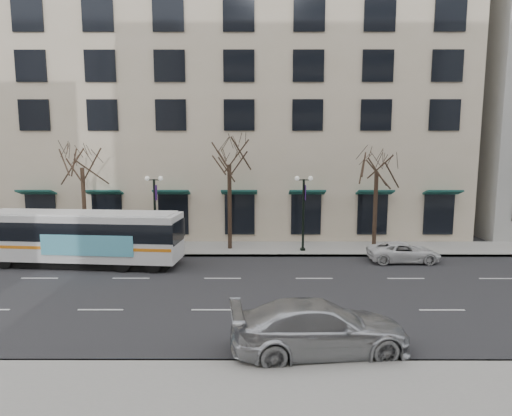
{
  "coord_description": "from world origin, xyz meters",
  "views": [
    {
      "loc": [
        1.88,
        -20.24,
        7.02
      ],
      "look_at": [
        1.83,
        1.44,
        4.0
      ],
      "focal_mm": 30.0,
      "sensor_mm": 36.0,
      "label": 1
    }
  ],
  "objects_px": {
    "tree_far_mid": "(229,150)",
    "white_pickup": "(404,252)",
    "tree_far_left": "(81,153)",
    "tree_far_right": "(377,158)",
    "lamp_post_left": "(155,210)",
    "silver_car": "(320,327)",
    "lamp_post_right": "(303,210)",
    "city_bus": "(82,236)"
  },
  "relations": [
    {
      "from": "white_pickup",
      "to": "lamp_post_left",
      "type": "bearing_deg",
      "value": 80.68
    },
    {
      "from": "tree_far_right",
      "to": "city_bus",
      "type": "relative_size",
      "value": 0.66
    },
    {
      "from": "lamp_post_right",
      "to": "silver_car",
      "type": "distance_m",
      "value": 14.58
    },
    {
      "from": "city_bus",
      "to": "tree_far_left",
      "type": "bearing_deg",
      "value": 114.81
    },
    {
      "from": "silver_car",
      "to": "tree_far_right",
      "type": "bearing_deg",
      "value": -28.04
    },
    {
      "from": "lamp_post_right",
      "to": "white_pickup",
      "type": "xyz_separation_m",
      "value": [
        6.03,
        -2.4,
        -2.33
      ]
    },
    {
      "from": "lamp_post_right",
      "to": "tree_far_mid",
      "type": "bearing_deg",
      "value": 173.17
    },
    {
      "from": "tree_far_right",
      "to": "city_bus",
      "type": "height_order",
      "value": "tree_far_right"
    },
    {
      "from": "tree_far_right",
      "to": "lamp_post_left",
      "type": "height_order",
      "value": "tree_far_right"
    },
    {
      "from": "tree_far_mid",
      "to": "white_pickup",
      "type": "xyz_separation_m",
      "value": [
        11.04,
        -3.0,
        -6.29
      ]
    },
    {
      "from": "lamp_post_left",
      "to": "lamp_post_right",
      "type": "relative_size",
      "value": 1.0
    },
    {
      "from": "city_bus",
      "to": "lamp_post_left",
      "type": "bearing_deg",
      "value": 47.33
    },
    {
      "from": "white_pickup",
      "to": "lamp_post_right",
      "type": "bearing_deg",
      "value": 67.5
    },
    {
      "from": "city_bus",
      "to": "white_pickup",
      "type": "distance_m",
      "value": 19.72
    },
    {
      "from": "lamp_post_left",
      "to": "white_pickup",
      "type": "distance_m",
      "value": 16.37
    },
    {
      "from": "lamp_post_left",
      "to": "white_pickup",
      "type": "xyz_separation_m",
      "value": [
        16.03,
        -2.4,
        -2.33
      ]
    },
    {
      "from": "tree_far_right",
      "to": "lamp_post_right",
      "type": "bearing_deg",
      "value": -173.15
    },
    {
      "from": "lamp_post_left",
      "to": "silver_car",
      "type": "distance_m",
      "value": 17.13
    },
    {
      "from": "tree_far_right",
      "to": "white_pickup",
      "type": "height_order",
      "value": "tree_far_right"
    },
    {
      "from": "tree_far_right",
      "to": "lamp_post_right",
      "type": "height_order",
      "value": "tree_far_right"
    },
    {
      "from": "tree_far_left",
      "to": "silver_car",
      "type": "xyz_separation_m",
      "value": [
        14.05,
        -15.0,
        -5.8
      ]
    },
    {
      "from": "tree_far_left",
      "to": "tree_far_right",
      "type": "bearing_deg",
      "value": 0.0
    },
    {
      "from": "tree_far_left",
      "to": "white_pickup",
      "type": "relative_size",
      "value": 1.89
    },
    {
      "from": "lamp_post_left",
      "to": "tree_far_left",
      "type": "bearing_deg",
      "value": 173.17
    },
    {
      "from": "tree_far_mid",
      "to": "lamp_post_right",
      "type": "distance_m",
      "value": 6.41
    },
    {
      "from": "silver_car",
      "to": "white_pickup",
      "type": "distance_m",
      "value": 13.89
    },
    {
      "from": "tree_far_mid",
      "to": "tree_far_right",
      "type": "xyz_separation_m",
      "value": [
        10.0,
        -0.0,
        -0.48
      ]
    },
    {
      "from": "city_bus",
      "to": "silver_car",
      "type": "distance_m",
      "value": 16.89
    },
    {
      "from": "city_bus",
      "to": "white_pickup",
      "type": "xyz_separation_m",
      "value": [
        19.66,
        0.88,
        -1.17
      ]
    },
    {
      "from": "tree_far_left",
      "to": "lamp_post_right",
      "type": "xyz_separation_m",
      "value": [
        15.01,
        -0.6,
        -3.75
      ]
    },
    {
      "from": "tree_far_left",
      "to": "silver_car",
      "type": "distance_m",
      "value": 21.36
    },
    {
      "from": "tree_far_left",
      "to": "city_bus",
      "type": "bearing_deg",
      "value": -70.46
    },
    {
      "from": "tree_far_mid",
      "to": "silver_car",
      "type": "xyz_separation_m",
      "value": [
        4.05,
        -15.0,
        -6.01
      ]
    },
    {
      "from": "city_bus",
      "to": "white_pickup",
      "type": "bearing_deg",
      "value": 7.84
    },
    {
      "from": "silver_car",
      "to": "white_pickup",
      "type": "xyz_separation_m",
      "value": [
        6.99,
        12.0,
        -0.28
      ]
    },
    {
      "from": "tree_far_right",
      "to": "silver_car",
      "type": "height_order",
      "value": "tree_far_right"
    },
    {
      "from": "lamp_post_right",
      "to": "city_bus",
      "type": "xyz_separation_m",
      "value": [
        -13.63,
        -3.28,
        -1.16
      ]
    },
    {
      "from": "tree_far_left",
      "to": "tree_far_right",
      "type": "distance_m",
      "value": 20.0
    },
    {
      "from": "tree_far_mid",
      "to": "white_pickup",
      "type": "bearing_deg",
      "value": -15.2
    },
    {
      "from": "tree_far_mid",
      "to": "city_bus",
      "type": "xyz_separation_m",
      "value": [
        -8.62,
        -3.88,
        -5.12
      ]
    },
    {
      "from": "lamp_post_right",
      "to": "city_bus",
      "type": "relative_size",
      "value": 0.43
    },
    {
      "from": "tree_far_right",
      "to": "tree_far_left",
      "type": "bearing_deg",
      "value": 180.0
    }
  ]
}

